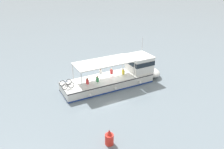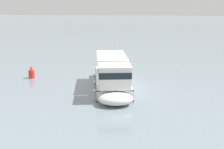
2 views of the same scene
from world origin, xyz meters
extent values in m
plane|color=gray|center=(0.00, 0.00, 0.00)|extent=(400.00, 400.00, 0.00)
cube|color=white|center=(0.57, 0.90, 0.55)|extent=(11.20, 5.10, 1.10)
ellipsoid|color=white|center=(-5.53, -0.22, 0.55)|extent=(2.69, 3.29, 1.01)
cube|color=navy|center=(0.57, 0.90, 0.10)|extent=(11.21, 5.13, 0.16)
cube|color=#2D2D33|center=(0.57, 0.90, 1.02)|extent=(11.21, 5.15, 0.10)
cube|color=white|center=(-3.76, 0.11, 2.05)|extent=(3.05, 3.14, 1.90)
cube|color=#19232D|center=(-3.76, 0.11, 2.38)|extent=(3.10, 3.21, 0.56)
cube|color=white|center=(-3.76, 0.11, 3.06)|extent=(3.23, 3.33, 0.12)
cube|color=white|center=(1.01, 0.98, 3.15)|extent=(7.12, 4.10, 0.10)
cylinder|color=silver|center=(-1.94, -0.94, 2.10)|extent=(0.08, 0.08, 2.00)
cylinder|color=silver|center=(-2.43, 1.73, 2.10)|extent=(0.08, 0.08, 2.00)
cylinder|color=silver|center=(4.45, 0.23, 2.10)|extent=(0.08, 0.08, 2.00)
cylinder|color=silver|center=(3.96, 2.90, 2.10)|extent=(0.08, 0.08, 2.00)
cylinder|color=silver|center=(-4.06, 0.05, 4.22)|extent=(0.06, 0.06, 2.20)
sphere|color=white|center=(-3.10, 2.04, 0.50)|extent=(0.36, 0.36, 0.36)
sphere|color=white|center=(0.15, 2.63, 0.50)|extent=(0.36, 0.36, 0.36)
sphere|color=white|center=(3.20, 3.19, 0.50)|extent=(0.36, 0.36, 0.36)
torus|color=black|center=(5.12, 1.28, 1.43)|extent=(0.66, 0.18, 0.66)
torus|color=black|center=(5.81, 1.40, 1.43)|extent=(0.66, 0.18, 0.66)
cylinder|color=#1E478C|center=(5.47, 1.34, 1.55)|extent=(0.70, 0.19, 0.06)
torus|color=black|center=(4.96, 2.16, 1.43)|extent=(0.66, 0.18, 0.66)
torus|color=black|center=(5.65, 2.29, 1.43)|extent=(0.66, 0.18, 0.66)
cylinder|color=#232328|center=(5.30, 2.23, 1.55)|extent=(0.70, 0.19, 0.06)
cube|color=red|center=(3.20, 2.12, 1.56)|extent=(0.27, 0.35, 0.52)
sphere|color=#9E7051|center=(3.20, 2.12, 1.93)|extent=(0.20, 0.20, 0.20)
cube|color=#338C4C|center=(2.03, 1.93, 1.56)|extent=(0.27, 0.35, 0.52)
sphere|color=tan|center=(2.03, 1.93, 1.93)|extent=(0.20, 0.20, 0.20)
cube|color=white|center=(1.18, 0.06, 1.56)|extent=(0.27, 0.35, 0.52)
sphere|color=#9E7051|center=(1.18, 0.06, 1.93)|extent=(0.20, 0.20, 0.20)
cube|color=red|center=(-0.08, 0.38, 1.56)|extent=(0.27, 0.35, 0.52)
sphere|color=beige|center=(-0.08, 0.38, 1.93)|extent=(0.20, 0.20, 0.20)
cube|color=yellow|center=(-1.37, 0.89, 1.56)|extent=(0.27, 0.35, 0.52)
sphere|color=tan|center=(-1.37, 0.89, 1.93)|extent=(0.20, 0.20, 0.20)
cylinder|color=red|center=(3.24, 10.46, 0.45)|extent=(0.70, 0.70, 0.90)
cone|color=red|center=(3.24, 10.46, 1.15)|extent=(0.42, 0.42, 0.50)
camera|label=1|loc=(7.42, 24.42, 12.88)|focal=37.27mm
camera|label=2|loc=(-30.84, -3.09, 8.32)|focal=51.15mm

